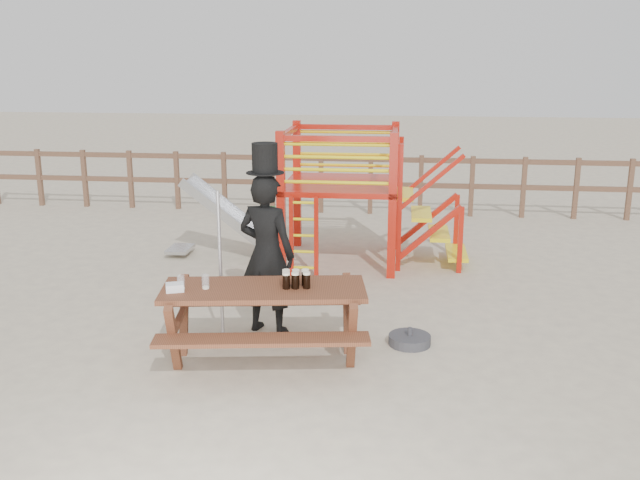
{
  "coord_description": "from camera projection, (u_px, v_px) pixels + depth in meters",
  "views": [
    {
      "loc": [
        1.11,
        -7.12,
        3.17
      ],
      "look_at": [
        0.2,
        0.8,
        1.06
      ],
      "focal_mm": 40.0,
      "sensor_mm": 36.0,
      "label": 1
    }
  ],
  "objects": [
    {
      "name": "paper_bag",
      "position": [
        175.0,
        287.0,
        7.24
      ],
      "size": [
        0.22,
        0.19,
        0.08
      ],
      "primitive_type": "cube",
      "rotation": [
        0.0,
        0.0,
        0.34
      ],
      "color": "white",
      "rests_on": "picnic_table"
    },
    {
      "name": "empty_glasses",
      "position": [
        193.0,
        283.0,
        7.3
      ],
      "size": [
        0.32,
        0.13,
        0.15
      ],
      "color": "silver",
      "rests_on": "picnic_table"
    },
    {
      "name": "parasol_base",
      "position": [
        410.0,
        340.0,
        7.97
      ],
      "size": [
        0.47,
        0.47,
        0.2
      ],
      "color": "#35363A",
      "rests_on": "ground"
    },
    {
      "name": "playground_fort",
      "position": [
        336.0,
        193.0,
        10.92
      ],
      "size": [
        4.71,
        1.84,
        2.1
      ],
      "color": "#B7190C",
      "rests_on": "ground"
    },
    {
      "name": "metal_pole",
      "position": [
        220.0,
        269.0,
        7.8
      ],
      "size": [
        0.04,
        0.04,
        1.74
      ],
      "primitive_type": "cylinder",
      "color": "#B2B2B7",
      "rests_on": "ground"
    },
    {
      "name": "picnic_table",
      "position": [
        264.0,
        315.0,
        7.44
      ],
      "size": [
        2.29,
        1.74,
        0.81
      ],
      "rotation": [
        0.0,
        0.0,
        0.15
      ],
      "color": "brown",
      "rests_on": "ground"
    },
    {
      "name": "back_fence",
      "position": [
        346.0,
        177.0,
        14.31
      ],
      "size": [
        15.09,
        0.09,
        1.2
      ],
      "color": "brown",
      "rests_on": "ground"
    },
    {
      "name": "stout_pints",
      "position": [
        296.0,
        279.0,
        7.36
      ],
      "size": [
        0.3,
        0.21,
        0.17
      ],
      "color": "black",
      "rests_on": "picnic_table"
    },
    {
      "name": "ground",
      "position": [
        294.0,
        352.0,
        7.77
      ],
      "size": [
        60.0,
        60.0,
        0.0
      ],
      "primitive_type": "plane",
      "color": "beige",
      "rests_on": "ground"
    },
    {
      "name": "man_with_hat",
      "position": [
        267.0,
        250.0,
        8.11
      ],
      "size": [
        0.79,
        0.64,
        2.21
      ],
      "rotation": [
        0.0,
        0.0,
        2.83
      ],
      "color": "black",
      "rests_on": "ground"
    }
  ]
}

